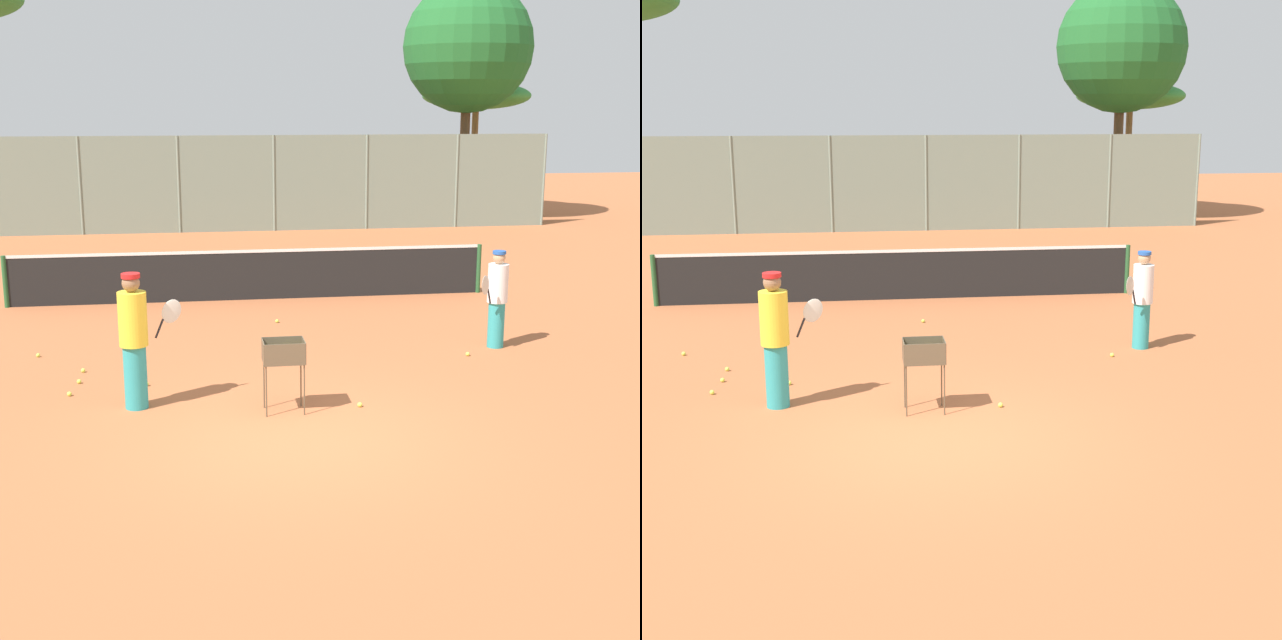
% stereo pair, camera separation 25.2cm
% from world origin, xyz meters
% --- Properties ---
extents(ground_plane, '(80.00, 80.00, 0.00)m').
position_xyz_m(ground_plane, '(0.00, 0.00, 0.00)').
color(ground_plane, '#B26038').
extents(tennis_net, '(10.12, 0.10, 1.07)m').
position_xyz_m(tennis_net, '(0.00, 8.14, 0.56)').
color(tennis_net, '#26592D').
rests_on(tennis_net, ground_plane).
extents(back_fence, '(21.44, 0.08, 3.07)m').
position_xyz_m(back_fence, '(0.00, 18.47, 1.53)').
color(back_fence, gray).
rests_on(back_fence, ground_plane).
extents(tree_1, '(4.02, 4.02, 4.82)m').
position_xyz_m(tree_1, '(9.50, 22.47, 4.29)').
color(tree_1, brown).
rests_on(tree_1, ground_plane).
extents(tree_2, '(4.47, 4.47, 8.17)m').
position_xyz_m(tree_2, '(8.46, 20.39, 5.91)').
color(tree_2, brown).
rests_on(tree_2, ground_plane).
extents(player_white_outfit, '(0.67, 0.72, 1.67)m').
position_xyz_m(player_white_outfit, '(3.87, 3.75, 0.87)').
color(player_white_outfit, teal).
rests_on(player_white_outfit, ground_plane).
extents(player_red_cap, '(0.90, 0.51, 1.88)m').
position_xyz_m(player_red_cap, '(-2.06, 1.48, 0.98)').
color(player_red_cap, teal).
rests_on(player_red_cap, ground_plane).
extents(ball_cart, '(0.56, 0.41, 1.00)m').
position_xyz_m(ball_cart, '(-0.08, 1.02, 0.77)').
color(ball_cart, brown).
rests_on(ball_cart, ground_plane).
extents(tennis_ball_0, '(0.07, 0.07, 0.07)m').
position_xyz_m(tennis_ball_0, '(-2.98, 3.27, 0.03)').
color(tennis_ball_0, '#D1E54C').
rests_on(tennis_ball_0, ground_plane).
extents(tennis_ball_1, '(0.07, 0.07, 0.07)m').
position_xyz_m(tennis_ball_1, '(3.23, 3.28, 0.03)').
color(tennis_ball_1, '#D1E54C').
rests_on(tennis_ball_1, ground_plane).
extents(tennis_ball_2, '(0.07, 0.07, 0.07)m').
position_xyz_m(tennis_ball_2, '(0.48, 3.90, 0.03)').
color(tennis_ball_2, '#D1E54C').
rests_on(tennis_ball_2, ground_plane).
extents(tennis_ball_3, '(0.07, 0.07, 0.07)m').
position_xyz_m(tennis_ball_3, '(-1.97, 2.43, 0.03)').
color(tennis_ball_3, '#D1E54C').
rests_on(tennis_ball_3, ground_plane).
extents(tennis_ball_4, '(0.07, 0.07, 0.07)m').
position_xyz_m(tennis_ball_4, '(0.98, 1.05, 0.03)').
color(tennis_ball_4, '#D1E54C').
rests_on(tennis_ball_4, ground_plane).
extents(tennis_ball_5, '(0.07, 0.07, 0.07)m').
position_xyz_m(tennis_ball_5, '(-3.81, 4.26, 0.03)').
color(tennis_ball_5, '#D1E54C').
rests_on(tennis_ball_5, ground_plane).
extents(tennis_ball_6, '(0.07, 0.07, 0.07)m').
position_xyz_m(tennis_ball_6, '(0.34, 6.02, 0.03)').
color(tennis_ball_6, '#D1E54C').
rests_on(tennis_ball_6, ground_plane).
extents(tennis_ball_7, '(0.07, 0.07, 0.07)m').
position_xyz_m(tennis_ball_7, '(-2.98, 2.70, 0.03)').
color(tennis_ball_7, '#D1E54C').
rests_on(tennis_ball_7, ground_plane).
extents(tennis_ball_8, '(0.07, 0.07, 0.07)m').
position_xyz_m(tennis_ball_8, '(-3.05, 2.12, 0.03)').
color(tennis_ball_8, '#D1E54C').
rests_on(tennis_ball_8, ground_plane).
extents(parked_car, '(4.20, 1.70, 1.60)m').
position_xyz_m(parked_car, '(3.01, 22.13, 0.66)').
color(parked_car, '#3F4C8C').
rests_on(parked_car, ground_plane).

